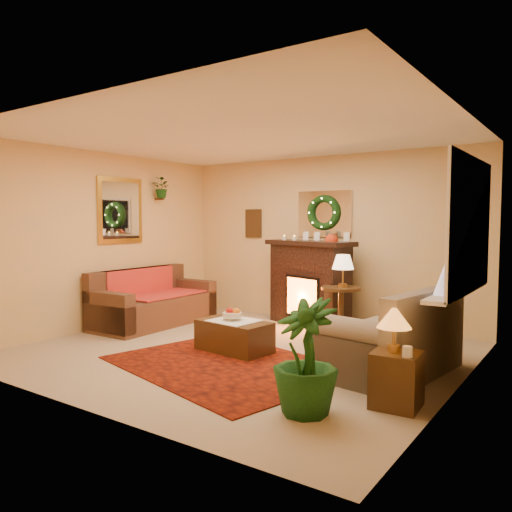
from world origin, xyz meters
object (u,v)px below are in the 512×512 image
Objects in this scene: end_table_square at (397,376)px; coffee_table at (234,335)px; sofa at (155,297)px; fireplace at (309,289)px; loveseat at (391,333)px; side_table_round at (341,314)px.

coffee_table is (-2.23, 0.65, -0.06)m from end_table_square.
coffee_table is at bearing 163.69° from end_table_square.
sofa is 4.15× the size of end_table_square.
fireplace is at bearing 131.16° from end_table_square.
sofa is at bearing 169.74° from coffee_table.
sofa is 1.48× the size of fireplace.
coffee_table is at bearing -18.21° from sofa.
sofa is 2.20× the size of coffee_table.
sofa is 3.85m from loveseat.
sofa is 2.08m from coffee_table.
side_table_round is at bearing 142.49° from loveseat.
sofa reaches higher than end_table_square.
coffee_table is at bearing -163.19° from loveseat.
loveseat is at bearing 112.07° from end_table_square.
side_table_round is (-1.11, 1.14, -0.09)m from loveseat.
fireplace is 1.93m from coffee_table.
fireplace reaches higher than sofa.
loveseat reaches higher than coffee_table.
fireplace is 3.40m from end_table_square.
fireplace is at bearing 96.36° from coffee_table.
sofa is 4.40m from end_table_square.
side_table_round is at bearing 15.26° from sofa.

